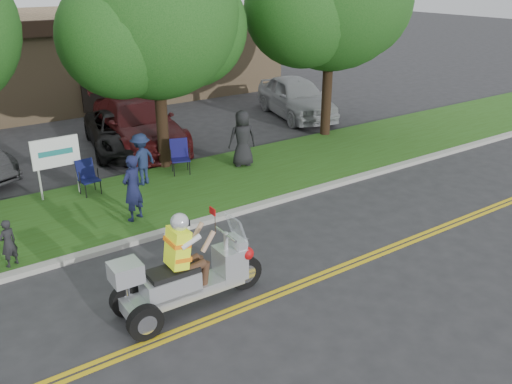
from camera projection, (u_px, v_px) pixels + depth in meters
ground at (295, 270)px, 11.37m from camera, size 120.00×120.00×0.00m
centerline_near at (313, 282)px, 10.92m from camera, size 60.00×0.10×0.01m
centerline_far at (308, 278)px, 11.04m from camera, size 60.00×0.10×0.01m
curb at (220, 217)px, 13.66m from camera, size 60.00×0.25×0.12m
grass_verge at (180, 190)px, 15.29m from camera, size 60.00×4.00×0.10m
commercial_building at (83, 55)px, 26.05m from camera, size 18.00×8.20×4.00m
tree_mid at (156, 22)px, 15.45m from camera, size 5.88×4.80×7.05m
business_sign at (56, 156)px, 14.36m from camera, size 1.25×0.06×1.75m
trike_scooter at (185, 277)px, 9.82m from camera, size 2.98×1.00×1.96m
lawn_chair_a at (180, 154)px, 16.31m from camera, size 0.69×0.71×1.02m
lawn_chair_b at (87, 175)px, 14.79m from camera, size 0.54×0.56×0.94m
spectator_adult_left at (133, 188)px, 13.11m from camera, size 0.72×0.62×1.66m
spectator_chair_a at (141, 159)px, 15.34m from camera, size 1.10×0.87×1.50m
spectator_chair_b at (242, 138)px, 16.76m from camera, size 0.99×0.80×1.76m
child_left at (8, 243)px, 11.14m from camera, size 0.45×0.39×1.04m
parked_car_mid at (122, 131)px, 18.66m from camera, size 3.12×5.05×1.31m
parked_car_right at (137, 123)px, 18.99m from camera, size 2.79×5.85×1.65m
parked_car_far_right at (296, 97)px, 22.78m from camera, size 3.16×5.28×1.68m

